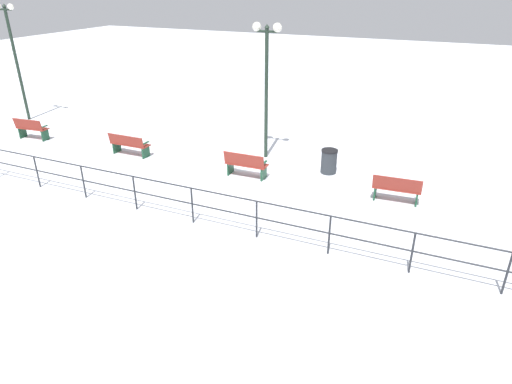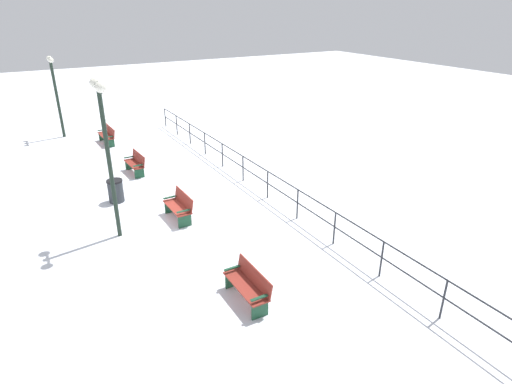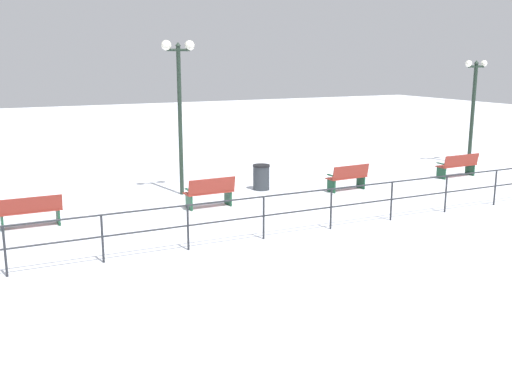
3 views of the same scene
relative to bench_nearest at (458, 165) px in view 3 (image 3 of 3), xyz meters
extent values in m
plane|color=white|center=(-0.07, 9.84, -0.45)|extent=(80.00, 80.00, 0.00)
cube|color=maroon|center=(0.08, 0.00, -0.02)|extent=(0.52, 1.66, 0.04)
cube|color=maroon|center=(-0.16, -0.01, 0.20)|extent=(0.16, 1.65, 0.41)
cube|color=#19472D|center=(0.10, -0.72, -0.24)|extent=(0.43, 0.06, 0.43)
cube|color=#19472D|center=(0.06, 0.73, -0.24)|extent=(0.43, 0.06, 0.43)
cube|color=#19472D|center=(0.12, -0.72, 0.10)|extent=(0.43, 0.08, 0.04)
cube|color=#19472D|center=(0.08, 0.73, 0.10)|extent=(0.43, 0.08, 0.04)
cube|color=maroon|center=(-0.04, 4.92, -0.02)|extent=(0.52, 1.44, 0.04)
cube|color=maroon|center=(-0.26, 4.91, 0.21)|extent=(0.19, 1.42, 0.42)
cube|color=#19472D|center=(0.00, 4.31, -0.23)|extent=(0.40, 0.07, 0.44)
cube|color=#19472D|center=(-0.07, 5.53, -0.23)|extent=(0.40, 0.07, 0.44)
cube|color=#19472D|center=(0.02, 4.32, 0.10)|extent=(0.40, 0.09, 0.04)
cube|color=#19472D|center=(-0.05, 5.53, 0.10)|extent=(0.40, 0.09, 0.04)
cube|color=maroon|center=(-0.15, 9.84, 0.00)|extent=(0.53, 1.45, 0.04)
cube|color=maroon|center=(-0.40, 9.84, 0.24)|extent=(0.14, 1.44, 0.44)
cube|color=#19472D|center=(-0.14, 9.23, -0.22)|extent=(0.45, 0.06, 0.45)
cube|color=#19472D|center=(-0.16, 10.46, -0.22)|extent=(0.45, 0.06, 0.45)
cube|color=#19472D|center=(-0.12, 9.23, 0.12)|extent=(0.45, 0.08, 0.04)
cube|color=#19472D|center=(-0.14, 10.46, 0.12)|extent=(0.45, 0.08, 0.04)
cube|color=maroon|center=(-0.07, 14.76, -0.02)|extent=(0.47, 1.56, 0.04)
cube|color=maroon|center=(-0.31, 14.76, 0.20)|extent=(0.10, 1.56, 0.40)
cube|color=#19472D|center=(-0.07, 14.08, -0.23)|extent=(0.43, 0.05, 0.44)
cube|color=#19472D|center=(-0.07, 15.45, -0.23)|extent=(0.43, 0.05, 0.44)
cube|color=#19472D|center=(-0.05, 14.08, 0.10)|extent=(0.43, 0.07, 0.04)
cube|color=#19472D|center=(-0.05, 15.45, 0.10)|extent=(0.43, 0.07, 0.04)
cylinder|color=#1E2D23|center=(1.82, -2.41, 1.57)|extent=(0.15, 0.15, 4.05)
cylinder|color=#1E2D23|center=(1.82, -2.41, 3.48)|extent=(0.09, 0.82, 0.09)
sphere|color=white|center=(1.82, -2.82, 3.60)|extent=(0.26, 0.26, 0.26)
sphere|color=white|center=(1.82, -2.00, 3.60)|extent=(0.26, 0.26, 0.26)
cone|color=#1E2D23|center=(1.82, -2.41, 3.66)|extent=(0.21, 0.21, 0.12)
cylinder|color=#1E2D23|center=(1.82, 9.97, 1.86)|extent=(0.13, 0.13, 4.63)
cylinder|color=#1E2D23|center=(1.82, 9.97, 4.06)|extent=(0.08, 0.74, 0.08)
sphere|color=white|center=(1.82, 9.60, 4.20)|extent=(0.31, 0.31, 0.31)
sphere|color=white|center=(1.82, 10.35, 4.20)|extent=(0.31, 0.31, 0.31)
cone|color=#1E2D23|center=(1.82, 9.97, 4.24)|extent=(0.18, 0.18, 0.12)
cylinder|color=#26282D|center=(-3.67, 2.15, 0.07)|extent=(0.05, 0.05, 1.05)
cylinder|color=#26282D|center=(-3.67, 4.07, 0.07)|extent=(0.05, 0.05, 1.05)
cylinder|color=#26282D|center=(-3.67, 5.99, 0.07)|extent=(0.05, 0.05, 1.05)
cylinder|color=#26282D|center=(-3.67, 7.92, 0.07)|extent=(0.05, 0.05, 1.05)
cylinder|color=#26282D|center=(-3.67, 9.84, 0.07)|extent=(0.05, 0.05, 1.05)
cylinder|color=#26282D|center=(-3.67, 11.77, 0.07)|extent=(0.05, 0.05, 1.05)
cylinder|color=#26282D|center=(-3.67, 13.69, 0.07)|extent=(0.05, 0.05, 1.05)
cylinder|color=#26282D|center=(-3.67, 15.62, 0.07)|extent=(0.05, 0.05, 1.05)
cylinder|color=#26282D|center=(-3.67, 9.84, 0.60)|extent=(0.04, 23.09, 0.04)
cylinder|color=#26282D|center=(-3.67, 9.84, 0.13)|extent=(0.04, 23.09, 0.04)
cylinder|color=#2D3338|center=(1.30, 7.39, -0.06)|extent=(0.54, 0.54, 0.78)
cylinder|color=black|center=(1.30, 7.39, 0.36)|extent=(0.57, 0.57, 0.06)
camera|label=1|loc=(-12.96, 3.79, 5.72)|focal=31.67mm
camera|label=2|loc=(3.92, 22.26, 6.24)|focal=30.05mm
camera|label=3|loc=(-16.08, 16.21, 3.85)|focal=42.24mm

